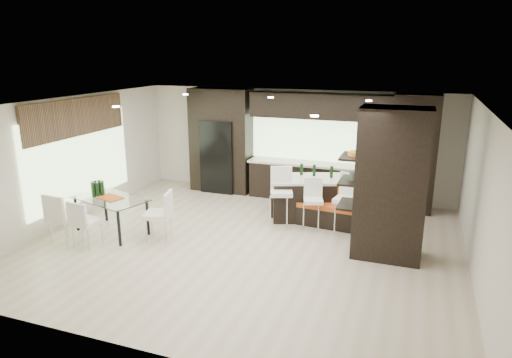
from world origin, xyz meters
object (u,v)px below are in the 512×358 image
at_px(floor_vase, 372,220).
at_px(dining_table, 112,215).
at_px(kitchen_island, 321,198).
at_px(chair_far, 65,220).
at_px(stool_right, 346,211).
at_px(bench, 328,215).
at_px(chair_near, 87,225).
at_px(stool_mid, 313,210).
at_px(chair_end, 158,218).
at_px(stool_left, 281,203).

distance_m(floor_vase, dining_table, 5.18).
distance_m(kitchen_island, chair_far, 5.31).
height_order(stool_right, dining_table, stool_right).
xyz_separation_m(bench, floor_vase, (0.99, -0.94, 0.35)).
xyz_separation_m(stool_right, chair_near, (-4.52, -2.27, -0.08)).
relative_size(chair_near, chair_far, 0.91).
relative_size(stool_mid, chair_near, 1.02).
bearing_deg(bench, chair_end, -142.68).
xyz_separation_m(bench, chair_near, (-4.09, -2.63, 0.18)).
height_order(floor_vase, chair_far, floor_vase).
xyz_separation_m(kitchen_island, stool_right, (0.68, -0.80, 0.05)).
relative_size(stool_left, floor_vase, 0.86).
xyz_separation_m(stool_left, chair_end, (-2.06, -1.52, -0.06)).
distance_m(kitchen_island, stool_mid, 0.77).
height_order(stool_right, bench, stool_right).
bearing_deg(chair_near, chair_end, 39.08).
xyz_separation_m(kitchen_island, chair_far, (-4.32, -3.09, 0.01)).
xyz_separation_m(stool_mid, dining_table, (-3.84, -1.56, -0.07)).
relative_size(stool_right, chair_near, 1.18).
height_order(chair_near, chair_end, chair_end).
distance_m(kitchen_island, chair_near, 4.92).
relative_size(floor_vase, chair_far, 1.25).
relative_size(stool_left, chair_near, 1.19).
bearing_deg(chair_far, floor_vase, 21.63).
xyz_separation_m(stool_mid, chair_end, (-2.74, -1.56, 0.02)).
bearing_deg(floor_vase, stool_mid, 153.88).
relative_size(stool_right, chair_end, 1.11).
height_order(kitchen_island, stool_left, stool_left).
relative_size(bench, dining_table, 0.84).
height_order(stool_left, floor_vase, floor_vase).
bearing_deg(kitchen_island, stool_mid, -109.90).
bearing_deg(kitchen_island, stool_right, -69.54).
relative_size(kitchen_island, chair_end, 2.43).
xyz_separation_m(stool_left, stool_mid, (0.68, 0.03, -0.07)).
xyz_separation_m(bench, dining_table, (-4.09, -1.88, 0.12)).
height_order(kitchen_island, chair_far, chair_far).
bearing_deg(kitchen_island, dining_table, -168.69).
xyz_separation_m(stool_left, bench, (0.94, 0.36, -0.26)).
bearing_deg(stool_mid, chair_end, -167.17).
xyz_separation_m(chair_near, chair_end, (1.10, 0.75, 0.03)).
bearing_deg(chair_near, kitchen_island, 43.51).
distance_m(dining_table, chair_near, 0.75).
relative_size(kitchen_island, chair_near, 2.57).
bearing_deg(chair_end, stool_left, -69.16).
distance_m(chair_far, chair_end, 1.75).
xyz_separation_m(floor_vase, dining_table, (-5.09, -0.94, -0.22)).
bearing_deg(stool_mid, dining_table, -174.67).
height_order(kitchen_island, chair_near, kitchen_island).
relative_size(floor_vase, chair_near, 1.38).
bearing_deg(stool_mid, bench, 35.04).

